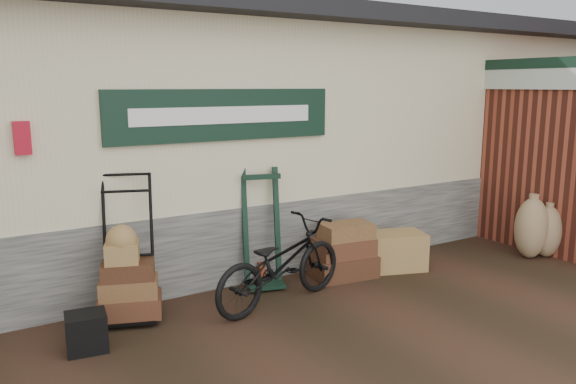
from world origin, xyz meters
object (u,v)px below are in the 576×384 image
Objects in this scene: suitcase_stack at (344,250)px; bicycle at (280,259)px; wicker_hamper at (395,251)px; green_barrow at (262,228)px; black_trunk at (86,332)px; porter_trolley at (128,246)px.

suitcase_stack is 1.15m from bicycle.
wicker_hamper is at bearing -94.80° from bicycle.
black_trunk is at bearing -147.65° from green_barrow.
green_barrow is 3.99× the size of black_trunk.
wicker_hamper reaches higher than black_trunk.
green_barrow is 0.65m from bicycle.
porter_trolley is at bearing 56.49° from bicycle.
green_barrow is at bearing 167.86° from wicker_hamper.
suitcase_stack is 0.44× the size of bicycle.
green_barrow is (1.54, 0.08, -0.05)m from porter_trolley.
porter_trolley is 1.53m from bicycle.
wicker_hamper is 1.85m from bicycle.
bicycle is (-1.82, -0.25, 0.27)m from wicker_hamper.
suitcase_stack is 2.23× the size of black_trunk.
suitcase_stack is at bearing 6.92° from black_trunk.
porter_trolley reaches higher than suitcase_stack.
green_barrow is 0.79× the size of bicycle.
porter_trolley is 4.28× the size of black_trunk.
porter_trolley is at bearing 175.76° from suitcase_stack.
bicycle is at bearing 0.58° from black_trunk.
black_trunk is (-3.05, -0.37, -0.16)m from suitcase_stack.
bicycle reaches higher than suitcase_stack.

